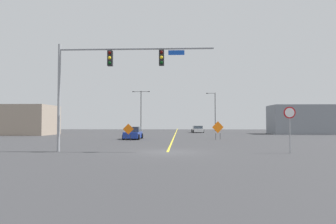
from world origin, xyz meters
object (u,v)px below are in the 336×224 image
object	(u,v)px
stop_sign	(290,121)
construction_sign_right_lane	(128,130)
construction_sign_median_near	(218,128)
car_white_far	(198,129)
car_blue_near	(133,133)
traffic_signal_assembly	(108,70)
street_lamp_mid_left	(141,108)
street_lamp_far_right	(215,110)

from	to	relation	value
stop_sign	construction_sign_right_lane	size ratio (longest dim) A/B	1.61
construction_sign_right_lane	construction_sign_median_near	world-z (taller)	construction_sign_median_near
car_white_far	car_blue_near	size ratio (longest dim) A/B	1.13
car_blue_near	traffic_signal_assembly	bearing A→B (deg)	-87.40
street_lamp_mid_left	construction_sign_right_lane	distance (m)	31.92
traffic_signal_assembly	car_white_far	size ratio (longest dim) A/B	2.47
construction_sign_right_lane	car_white_far	distance (m)	27.83
car_white_far	construction_sign_right_lane	bearing A→B (deg)	-108.97
construction_sign_median_near	car_white_far	bearing A→B (deg)	92.48
construction_sign_right_lane	car_blue_near	bearing A→B (deg)	90.16
street_lamp_mid_left	construction_sign_right_lane	size ratio (longest dim) A/B	4.73
traffic_signal_assembly	construction_sign_right_lane	bearing A→B (deg)	93.28
street_lamp_far_right	construction_sign_right_lane	distance (m)	40.43
construction_sign_median_near	car_blue_near	bearing A→B (deg)	177.87
construction_sign_median_near	car_white_far	distance (m)	23.38
street_lamp_mid_left	car_white_far	distance (m)	13.79
stop_sign	car_white_far	distance (m)	38.93
street_lamp_mid_left	car_white_far	world-z (taller)	street_lamp_mid_left
street_lamp_mid_left	car_blue_near	distance (m)	28.71
street_lamp_far_right	car_white_far	distance (m)	13.18
stop_sign	street_lamp_far_right	distance (m)	50.35
construction_sign_median_near	car_blue_near	distance (m)	10.09
stop_sign	street_lamp_far_right	size ratio (longest dim) A/B	0.33
car_white_far	street_lamp_mid_left	bearing A→B (deg)	156.32
construction_sign_right_lane	construction_sign_median_near	xyz separation A→B (m)	(10.06, 2.96, 0.17)
car_white_far	street_lamp_far_right	bearing A→B (deg)	67.86
street_lamp_far_right	street_lamp_mid_left	size ratio (longest dim) A/B	1.02
car_blue_near	street_lamp_mid_left	bearing A→B (deg)	95.80
stop_sign	street_lamp_far_right	xyz separation A→B (m)	(1.01, 50.26, 2.86)
construction_sign_right_lane	car_white_far	world-z (taller)	construction_sign_right_lane
street_lamp_mid_left	street_lamp_far_right	bearing A→B (deg)	20.77
street_lamp_far_right	car_blue_near	world-z (taller)	street_lamp_far_right
street_lamp_far_right	construction_sign_median_near	xyz separation A→B (m)	(-3.68, -34.88, -3.63)
stop_sign	street_lamp_far_right	world-z (taller)	street_lamp_far_right
traffic_signal_assembly	car_blue_near	distance (m)	16.01
construction_sign_right_lane	construction_sign_median_near	size ratio (longest dim) A/B	0.87
traffic_signal_assembly	stop_sign	distance (m)	12.54
stop_sign	car_white_far	size ratio (longest dim) A/B	0.69
stop_sign	car_blue_near	xyz separation A→B (m)	(-12.73, 15.75, -1.44)
street_lamp_far_right	construction_sign_right_lane	xyz separation A→B (m)	(-13.73, -37.84, -3.80)
street_lamp_far_right	street_lamp_mid_left	world-z (taller)	street_lamp_far_right
traffic_signal_assembly	street_lamp_far_right	bearing A→B (deg)	75.29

